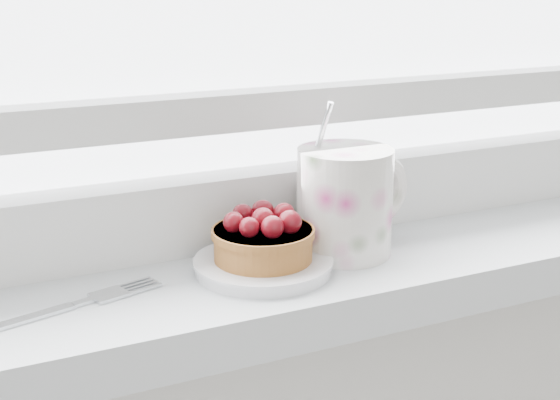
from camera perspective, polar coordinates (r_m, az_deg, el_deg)
saucer at (r=0.69m, az=-1.23°, el=-4.80°), size 0.12×0.12×0.01m
raspberry_tart at (r=0.68m, az=-1.23°, el=-2.76°), size 0.09×0.09×0.05m
floral_mug at (r=0.73m, az=4.94°, el=0.09°), size 0.14×0.11×0.14m
fork at (r=0.64m, az=-16.21°, el=-7.79°), size 0.18×0.06×0.00m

